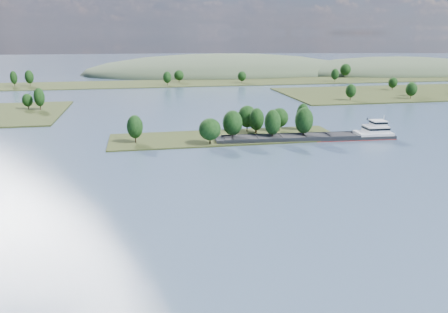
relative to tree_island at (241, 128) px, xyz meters
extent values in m
plane|color=#3A4D64|center=(-6.90, -59.00, -4.60)|extent=(1800.00, 1800.00, 0.00)
cube|color=#283116|center=(-6.90, 1.00, -4.60)|extent=(100.00, 30.00, 1.20)
cylinder|color=black|center=(11.84, -8.10, -1.87)|extent=(0.50, 0.50, 4.26)
ellipsoid|color=black|center=(11.84, -8.10, 3.54)|extent=(7.00, 7.00, 10.96)
cylinder|color=black|center=(5.13, 9.70, -2.02)|extent=(0.50, 0.50, 3.96)
ellipsoid|color=black|center=(5.13, 9.70, 3.02)|extent=(8.66, 8.66, 10.19)
cylinder|color=black|center=(-4.86, -5.10, -1.93)|extent=(0.50, 0.50, 4.15)
ellipsoid|color=black|center=(-4.86, -5.10, 3.34)|extent=(8.50, 8.50, 10.66)
cylinder|color=black|center=(8.39, 6.53, -2.54)|extent=(0.50, 0.50, 2.93)
ellipsoid|color=black|center=(8.39, 6.53, 1.18)|extent=(6.53, 6.53, 7.52)
cylinder|color=black|center=(-15.52, -10.91, -2.25)|extent=(0.50, 0.50, 3.52)
ellipsoid|color=black|center=(-15.52, -10.91, 2.22)|extent=(9.09, 9.09, 9.04)
cylinder|color=black|center=(-45.48, -2.43, -2.10)|extent=(0.50, 0.50, 3.80)
ellipsoid|color=black|center=(-45.48, -2.43, 2.73)|extent=(6.63, 6.63, 9.78)
cylinder|color=black|center=(7.83, 2.95, -2.05)|extent=(0.50, 0.50, 3.91)
ellipsoid|color=black|center=(7.83, 2.95, 2.92)|extent=(6.65, 6.65, 10.06)
cylinder|color=black|center=(31.60, 8.43, -1.96)|extent=(0.50, 0.50, 4.08)
ellipsoid|color=black|center=(31.60, 8.43, 3.23)|extent=(6.10, 6.10, 10.50)
cylinder|color=black|center=(25.92, -7.94, -1.80)|extent=(0.50, 0.50, 4.41)
ellipsoid|color=black|center=(25.92, -7.94, 3.81)|extent=(7.88, 7.88, 11.34)
cylinder|color=black|center=(20.26, 8.57, -2.26)|extent=(0.50, 0.50, 3.49)
ellipsoid|color=black|center=(20.26, 8.57, 2.18)|extent=(8.34, 8.34, 8.97)
cylinder|color=black|center=(-101.08, 89.24, -1.69)|extent=(0.50, 0.50, 4.24)
ellipsoid|color=black|center=(-101.08, 89.24, 3.70)|extent=(6.27, 6.27, 10.89)
cylinder|color=black|center=(-108.66, 93.02, -2.29)|extent=(0.50, 0.50, 3.03)
ellipsoid|color=black|center=(-108.66, 93.02, 1.55)|extent=(6.16, 6.16, 7.78)
cylinder|color=black|center=(96.67, 90.36, -2.02)|extent=(0.50, 0.50, 3.58)
ellipsoid|color=black|center=(96.67, 90.36, 2.54)|extent=(6.96, 6.96, 9.20)
cylinder|color=black|center=(141.02, 89.20, -1.96)|extent=(0.50, 0.50, 3.68)
ellipsoid|color=black|center=(141.02, 89.20, 2.71)|extent=(7.80, 7.80, 9.46)
cylinder|color=black|center=(149.36, 102.10, -2.16)|extent=(0.50, 0.50, 3.29)
ellipsoid|color=black|center=(149.36, 102.10, 2.02)|extent=(6.10, 6.10, 8.46)
cylinder|color=black|center=(155.20, 135.41, -2.17)|extent=(0.50, 0.50, 3.27)
ellipsoid|color=black|center=(155.20, 135.41, 1.99)|extent=(7.12, 7.12, 8.42)
cube|color=#283116|center=(-6.90, 221.00, -4.60)|extent=(900.00, 60.00, 1.20)
cylinder|color=black|center=(-147.21, 217.23, -1.84)|extent=(0.50, 0.50, 4.34)
ellipsoid|color=black|center=(-147.21, 217.23, 3.68)|extent=(5.88, 5.88, 11.15)
cylinder|color=black|center=(136.73, 202.72, -2.01)|extent=(0.50, 0.50, 4.00)
ellipsoid|color=black|center=(136.73, 202.72, 3.08)|extent=(7.21, 7.21, 10.28)
cylinder|color=black|center=(-6.80, 224.53, -2.17)|extent=(0.50, 0.50, 3.68)
ellipsoid|color=black|center=(-6.80, 224.53, 2.51)|extent=(9.06, 9.06, 9.46)
cylinder|color=black|center=(163.92, 237.28, -1.70)|extent=(0.50, 0.50, 4.61)
ellipsoid|color=black|center=(163.92, 237.28, 4.16)|extent=(10.86, 10.86, 11.86)
cylinder|color=black|center=(-135.01, 218.32, -1.77)|extent=(0.50, 0.50, 4.47)
ellipsoid|color=black|center=(-135.01, 218.32, 3.92)|extent=(7.32, 7.32, 11.50)
cylinder|color=black|center=(49.30, 209.57, -2.27)|extent=(0.50, 0.50, 3.47)
ellipsoid|color=black|center=(49.30, 209.57, 2.14)|extent=(7.99, 7.99, 8.92)
cylinder|color=black|center=(-18.99, 202.46, -2.03)|extent=(0.50, 0.50, 3.94)
ellipsoid|color=black|center=(-18.99, 202.46, 2.98)|extent=(7.21, 7.21, 10.13)
ellipsoid|color=#394832|center=(253.10, 291.00, -4.60)|extent=(260.00, 140.00, 36.00)
ellipsoid|color=#394832|center=(53.10, 321.00, -4.60)|extent=(320.00, 160.00, 44.00)
cube|color=black|center=(27.71, -9.00, -4.13)|extent=(76.95, 13.74, 2.10)
cube|color=maroon|center=(27.71, -9.00, -4.56)|extent=(77.15, 13.94, 0.24)
cube|color=black|center=(20.32, -3.90, -2.79)|extent=(59.25, 3.62, 0.77)
cube|color=black|center=(19.81, -13.26, -2.79)|extent=(59.25, 3.62, 0.77)
cube|color=black|center=(20.06, -8.58, -2.93)|extent=(57.79, 11.73, 0.29)
cube|color=black|center=(-0.95, -7.43, -2.64)|extent=(9.03, 8.30, 0.33)
cube|color=black|center=(9.56, -8.01, -2.64)|extent=(9.03, 8.30, 0.33)
cube|color=black|center=(20.06, -8.58, -2.64)|extent=(9.03, 8.30, 0.33)
cube|color=black|center=(30.57, -9.16, -2.64)|extent=(9.03, 8.30, 0.33)
cube|color=black|center=(41.08, -9.73, -2.64)|extent=(9.03, 8.30, 0.33)
cube|color=black|center=(-10.98, -6.88, -3.74)|extent=(3.34, 8.76, 1.91)
cylinder|color=black|center=(-10.03, -6.94, -2.40)|extent=(0.24, 0.24, 2.10)
cube|color=silver|center=(57.32, -10.62, -2.50)|extent=(15.79, 10.01, 1.15)
cube|color=silver|center=(58.28, -10.67, -0.59)|extent=(9.97, 8.17, 2.87)
cube|color=black|center=(58.28, -10.67, -0.20)|extent=(10.17, 8.37, 0.86)
cube|color=silver|center=(59.23, -10.73, 1.90)|extent=(6.05, 6.05, 2.10)
cube|color=black|center=(59.23, -10.73, 2.28)|extent=(6.25, 6.25, 0.77)
cube|color=silver|center=(59.23, -10.73, 3.05)|extent=(6.45, 6.45, 0.19)
cylinder|color=silver|center=(61.62, -10.86, 4.20)|extent=(0.20, 0.20, 2.49)
cylinder|color=black|center=(55.57, -7.65, 3.24)|extent=(0.50, 0.50, 1.15)
camera|label=1|loc=(-42.54, -182.47, 39.91)|focal=35.00mm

